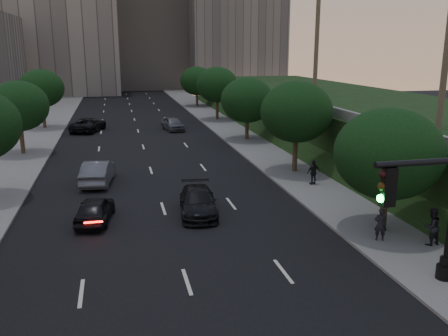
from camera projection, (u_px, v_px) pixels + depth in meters
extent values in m
cube|color=black|center=(145.00, 151.00, 42.24)|extent=(16.00, 140.00, 0.02)
cube|color=slate|center=(255.00, 146.00, 44.46)|extent=(4.50, 140.00, 0.15)
cube|color=slate|center=(22.00, 156.00, 39.98)|extent=(4.50, 140.00, 0.15)
cube|color=black|center=(381.00, 124.00, 44.66)|extent=(18.00, 90.00, 4.00)
cube|color=slate|center=(297.00, 101.00, 42.23)|extent=(0.35, 90.00, 0.70)
cube|color=gray|center=(49.00, 12.00, 93.83)|extent=(26.00, 20.00, 32.00)
cube|color=gray|center=(148.00, 30.00, 108.38)|extent=(22.00, 18.00, 26.00)
cube|color=slate|center=(231.00, 6.00, 105.41)|extent=(20.00, 22.00, 36.00)
cylinder|color=#38281C|center=(384.00, 205.00, 23.35)|extent=(0.36, 0.36, 2.86)
ellipsoid|color=black|center=(389.00, 154.00, 22.72)|extent=(5.20, 5.20, 4.42)
cylinder|color=#38281C|center=(295.00, 152.00, 34.65)|extent=(0.36, 0.36, 3.21)
ellipsoid|color=black|center=(297.00, 112.00, 33.93)|extent=(5.20, 5.20, 4.42)
cylinder|color=#38281C|center=(247.00, 126.00, 46.97)|extent=(0.36, 0.36, 2.86)
ellipsoid|color=black|center=(247.00, 100.00, 46.33)|extent=(5.20, 5.20, 4.42)
cylinder|color=#38281C|center=(217.00, 108.00, 60.15)|extent=(0.36, 0.36, 3.21)
ellipsoid|color=black|center=(217.00, 85.00, 59.44)|extent=(5.20, 5.20, 4.42)
cylinder|color=#38281C|center=(197.00, 98.00, 74.36)|extent=(0.36, 0.36, 2.86)
ellipsoid|color=black|center=(197.00, 81.00, 73.73)|extent=(5.20, 5.20, 4.42)
cylinder|color=#38281C|center=(22.00, 138.00, 40.57)|extent=(0.36, 0.36, 2.99)
ellipsoid|color=black|center=(18.00, 106.00, 39.90)|extent=(5.00, 5.00, 4.25)
cylinder|color=#38281C|center=(44.00, 115.00, 53.76)|extent=(0.36, 0.36, 3.26)
ellipsoid|color=black|center=(41.00, 88.00, 53.04)|extent=(5.00, 5.00, 4.25)
cylinder|color=#4C4233|center=(318.00, 22.00, 42.97)|extent=(0.40, 0.40, 14.50)
cube|color=black|center=(389.00, 187.00, 11.18)|extent=(0.32, 0.22, 0.95)
sphere|color=black|center=(383.00, 174.00, 11.06)|extent=(0.20, 0.20, 0.20)
sphere|color=#3F2B0A|center=(382.00, 186.00, 11.13)|extent=(0.20, 0.20, 0.20)
sphere|color=#19F24C|center=(381.00, 198.00, 11.21)|extent=(0.20, 0.20, 0.20)
cylinder|color=black|center=(443.00, 274.00, 18.57)|extent=(0.60, 0.60, 0.70)
cylinder|color=black|center=(445.00, 262.00, 18.45)|extent=(0.40, 0.40, 0.40)
imported|color=black|center=(95.00, 209.00, 24.95)|extent=(2.25, 4.28, 1.39)
imported|color=#53555B|center=(98.00, 172.00, 32.06)|extent=(2.37, 5.09, 1.62)
imported|color=black|center=(88.00, 125.00, 52.29)|extent=(4.23, 6.10, 1.55)
imported|color=black|center=(198.00, 202.00, 26.17)|extent=(2.47, 5.01, 1.40)
imported|color=#5A5D62|center=(173.00, 124.00, 53.09)|extent=(2.56, 4.70, 1.51)
imported|color=black|center=(380.00, 224.00, 22.14)|extent=(0.67, 0.55, 1.58)
imported|color=black|center=(432.00, 227.00, 21.62)|extent=(0.94, 0.78, 1.76)
imported|color=black|center=(314.00, 172.00, 31.35)|extent=(1.03, 0.59, 1.64)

